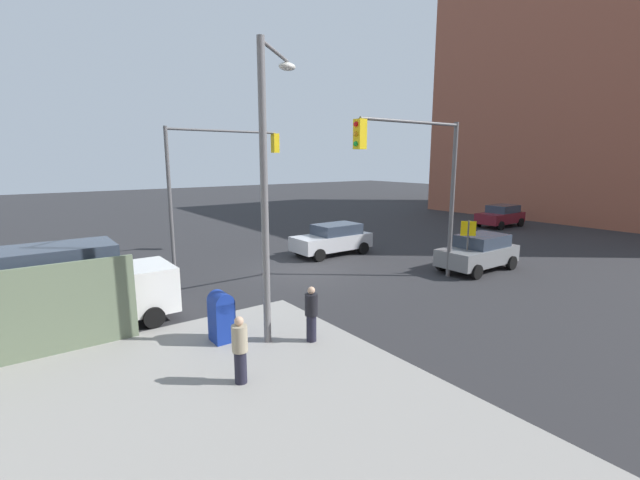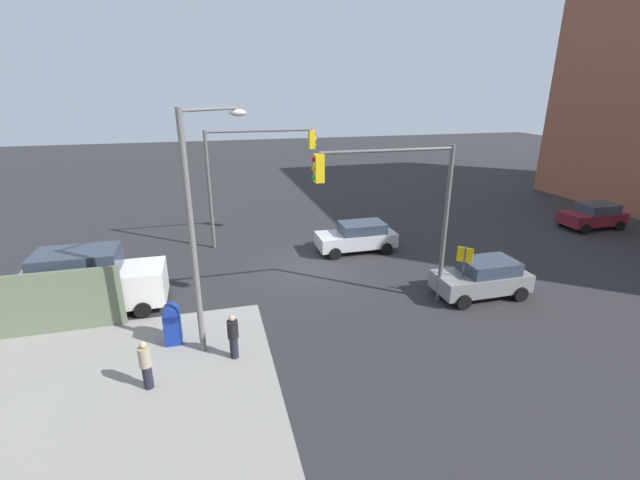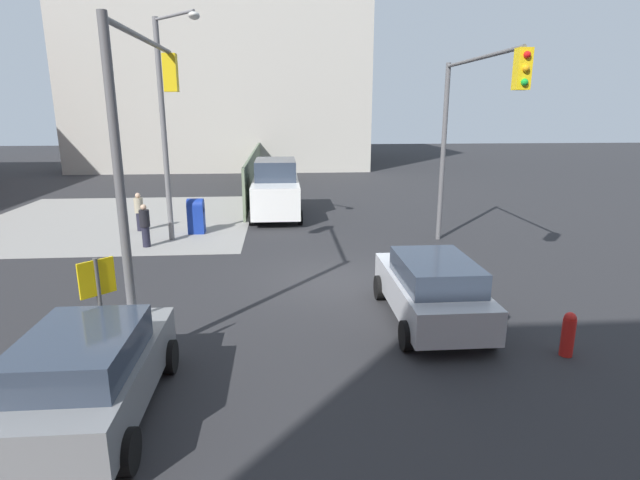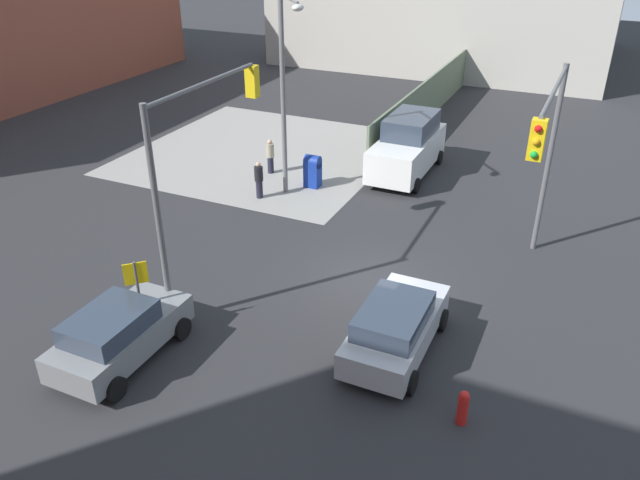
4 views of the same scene
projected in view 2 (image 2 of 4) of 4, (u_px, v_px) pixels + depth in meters
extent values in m
plane|color=#28282B|center=(310.00, 270.00, 21.25)|extent=(120.00, 120.00, 0.00)
cube|color=gray|center=(51.00, 442.00, 10.86)|extent=(12.00, 12.00, 0.01)
cylinder|color=#59595B|center=(445.00, 227.00, 17.17)|extent=(0.18, 0.18, 6.50)
cylinder|color=#59595B|center=(389.00, 150.00, 15.49)|extent=(5.24, 0.12, 0.12)
cube|color=yellow|center=(319.00, 168.00, 15.03)|extent=(0.32, 0.36, 1.00)
sphere|color=red|center=(314.00, 159.00, 14.88)|extent=(0.18, 0.18, 0.18)
sphere|color=orange|center=(314.00, 169.00, 14.99)|extent=(0.18, 0.18, 0.18)
sphere|color=green|center=(314.00, 178.00, 15.09)|extent=(0.18, 0.18, 0.18)
cylinder|color=#59595B|center=(210.00, 191.00, 23.18)|extent=(0.18, 0.18, 6.50)
cylinder|color=#59595B|center=(260.00, 131.00, 22.84)|extent=(5.73, 0.12, 0.12)
cube|color=yellow|center=(312.00, 140.00, 23.71)|extent=(0.32, 0.36, 1.00)
sphere|color=red|center=(315.00, 134.00, 23.65)|extent=(0.18, 0.18, 0.18)
sphere|color=orange|center=(315.00, 139.00, 23.76)|extent=(0.18, 0.18, 0.18)
sphere|color=green|center=(315.00, 145.00, 23.86)|extent=(0.18, 0.18, 0.18)
cylinder|color=slate|center=(192.00, 241.00, 13.37)|extent=(0.20, 0.20, 8.00)
cylinder|color=slate|center=(210.00, 109.00, 13.03)|extent=(1.84, 1.69, 0.10)
ellipsoid|color=silver|center=(238.00, 113.00, 14.03)|extent=(0.56, 0.36, 0.24)
cylinder|color=#4C4C4C|center=(463.00, 274.00, 17.84)|extent=(0.08, 0.08, 2.40)
cube|color=yellow|center=(465.00, 255.00, 17.56)|extent=(0.48, 0.48, 0.64)
cube|color=navy|center=(173.00, 328.00, 14.99)|extent=(0.56, 0.64, 1.15)
cylinder|color=navy|center=(171.00, 313.00, 14.80)|extent=(0.56, 0.64, 0.56)
cylinder|color=red|center=(373.00, 229.00, 26.17)|extent=(0.26, 0.26, 0.80)
sphere|color=red|center=(373.00, 223.00, 26.03)|extent=(0.24, 0.24, 0.24)
cube|color=maroon|center=(592.00, 218.00, 27.42)|extent=(3.94, 1.80, 0.75)
cube|color=#2D3847|center=(598.00, 208.00, 27.29)|extent=(2.20, 1.58, 0.55)
cylinder|color=black|center=(585.00, 229.00, 26.40)|extent=(0.64, 0.22, 0.64)
cylinder|color=black|center=(563.00, 221.00, 28.04)|extent=(0.64, 0.22, 0.64)
cylinder|color=black|center=(620.00, 226.00, 27.06)|extent=(0.64, 0.22, 0.64)
cylinder|color=black|center=(596.00, 218.00, 28.70)|extent=(0.64, 0.22, 0.64)
cube|color=#B7BABF|center=(356.00, 239.00, 23.50)|extent=(4.29, 1.80, 0.75)
cube|color=#2D3847|center=(362.00, 227.00, 23.37)|extent=(2.40, 1.58, 0.55)
cylinder|color=black|center=(335.00, 254.00, 22.45)|extent=(0.64, 0.22, 0.64)
cylinder|color=black|center=(326.00, 243.00, 24.09)|extent=(0.64, 0.22, 0.64)
cylinder|color=black|center=(387.00, 249.00, 23.16)|extent=(0.64, 0.22, 0.64)
cylinder|color=black|center=(374.00, 238.00, 24.80)|extent=(0.64, 0.22, 0.64)
cube|color=slate|center=(481.00, 281.00, 18.38)|extent=(4.00, 1.80, 0.75)
cube|color=#2D3847|center=(489.00, 266.00, 18.24)|extent=(2.24, 1.58, 0.55)
cylinder|color=black|center=(463.00, 302.00, 17.35)|extent=(0.64, 0.22, 0.64)
cylinder|color=black|center=(441.00, 284.00, 18.99)|extent=(0.64, 0.22, 0.64)
cylinder|color=black|center=(520.00, 294.00, 18.02)|extent=(0.64, 0.22, 0.64)
cylinder|color=black|center=(494.00, 277.00, 19.66)|extent=(0.64, 0.22, 0.64)
cube|color=white|center=(94.00, 288.00, 17.01)|extent=(5.40, 2.10, 1.40)
cube|color=#2D3847|center=(77.00, 262.00, 16.52)|extent=(3.02, 1.85, 0.90)
cylinder|color=black|center=(149.00, 287.00, 18.64)|extent=(0.64, 0.22, 0.64)
cylinder|color=black|center=(143.00, 310.00, 16.73)|extent=(0.64, 0.22, 0.64)
cylinder|color=black|center=(55.00, 297.00, 17.75)|extent=(0.64, 0.22, 0.64)
cylinder|color=black|center=(37.00, 322.00, 15.84)|extent=(0.64, 0.22, 0.64)
cylinder|color=black|center=(233.00, 329.00, 13.95)|extent=(0.36, 0.36, 0.61)
sphere|color=tan|center=(232.00, 318.00, 13.82)|extent=(0.21, 0.21, 0.21)
cylinder|color=#1E1E2D|center=(234.00, 347.00, 14.18)|extent=(0.28, 0.28, 0.77)
cylinder|color=#9E937A|center=(145.00, 357.00, 12.49)|extent=(0.36, 0.36, 0.61)
sphere|color=tan|center=(143.00, 345.00, 12.36)|extent=(0.21, 0.21, 0.21)
cylinder|color=#1E1E2D|center=(148.00, 377.00, 12.72)|extent=(0.28, 0.28, 0.77)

